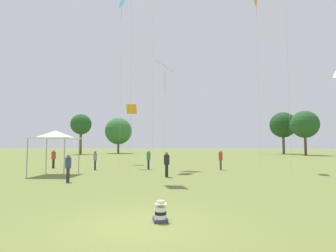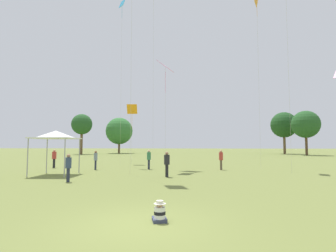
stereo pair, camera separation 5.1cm
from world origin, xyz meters
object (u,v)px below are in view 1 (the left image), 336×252
person_standing_3 (95,158)px  distant_tree_3 (305,124)px  distant_tree_2 (118,131)px  seated_toddler (160,213)px  kite_8 (132,110)px  kite_4 (165,68)px  person_standing_4 (148,158)px  canopy_tent (55,135)px  person_standing_2 (68,165)px  person_standing_6 (167,162)px  distant_tree_0 (81,125)px  kite_6 (256,2)px  person_standing_1 (54,157)px  kite_9 (122,12)px  distant_tree_1 (283,125)px  person_standing_0 (221,158)px

person_standing_3 → distant_tree_3: distant_tree_3 is taller
distant_tree_2 → seated_toddler: bearing=-73.0°
kite_8 → distant_tree_3: distant_tree_3 is taller
kite_4 → seated_toddler: bearing=-112.1°
person_standing_4 → canopy_tent: canopy_tent is taller
person_standing_2 → person_standing_6: (5.61, 2.92, 0.04)m
distant_tree_0 → distant_tree_3: bearing=-1.0°
distant_tree_3 → kite_6: bearing=-118.4°
distant_tree_0 → person_standing_1: bearing=-70.2°
seated_toddler → person_standing_2: (-6.41, 7.48, 0.73)m
canopy_tent → distant_tree_2: (-8.80, 47.79, 2.84)m
person_standing_6 → kite_6: kite_6 is taller
seated_toddler → kite_9: 27.88m
person_standing_1 → kite_6: kite_6 is taller
seated_toddler → person_standing_4: size_ratio=0.35×
canopy_tent → distant_tree_1: bearing=55.8°
person_standing_4 → person_standing_2: bearing=-110.5°
distant_tree_0 → person_standing_0: bearing=-51.3°
distant_tree_3 → distant_tree_2: bearing=168.8°
person_standing_2 → distant_tree_3: 53.20m
person_standing_1 → distant_tree_1: size_ratio=0.17×
person_standing_4 → distant_tree_1: size_ratio=0.17×
person_standing_3 → kite_9: (0.61, 5.77, 16.43)m
distant_tree_0 → person_standing_2: bearing=-67.3°
person_standing_2 → kite_8: bearing=3.0°
person_standing_4 → kite_4: kite_4 is taller
person_standing_4 → kite_9: kite_9 is taller
person_standing_6 → kite_6: bearing=164.3°
person_standing_0 → person_standing_4: 6.41m
kite_4 → distant_tree_0: bearing=95.4°
distant_tree_3 → canopy_tent: bearing=-130.9°
kite_4 → kite_6: 11.41m
person_standing_6 → distant_tree_3: distant_tree_3 is taller
person_standing_1 → distant_tree_3: distant_tree_3 is taller
kite_9 → distant_tree_1: bearing=139.3°
kite_4 → kite_9: size_ratio=0.51×
person_standing_3 → canopy_tent: bearing=-167.8°
person_standing_2 → distant_tree_1: 59.17m
kite_6 → kite_9: kite_9 is taller
distant_tree_1 → distant_tree_3: size_ratio=1.08×
distant_tree_1 → distant_tree_0: bearing=-171.3°
person_standing_2 → kite_9: bearing=6.9°
person_standing_0 → canopy_tent: size_ratio=0.54×
person_standing_1 → person_standing_3: size_ratio=1.04×
person_standing_3 → canopy_tent: size_ratio=0.52×
person_standing_6 → kite_4: size_ratio=0.18×
distant_tree_2 → person_standing_3: bearing=-76.7°
distant_tree_1 → kite_8: bearing=-129.1°
person_standing_6 → distant_tree_2: (-17.08, 48.23, 4.74)m
seated_toddler → distant_tree_1: bearing=54.2°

